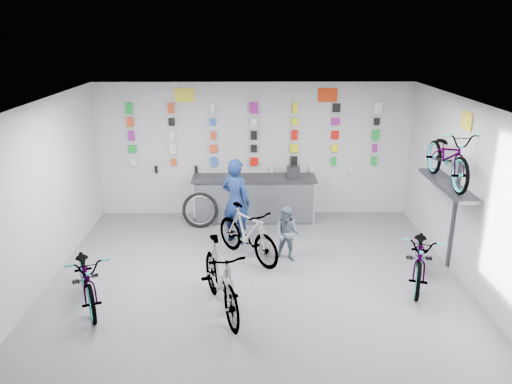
{
  "coord_description": "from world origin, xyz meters",
  "views": [
    {
      "loc": [
        -0.09,
        -6.9,
        4.11
      ],
      "look_at": [
        0.02,
        1.4,
        1.37
      ],
      "focal_mm": 35.0,
      "sensor_mm": 36.0,
      "label": 1
    }
  ],
  "objects_px": {
    "counter": "(254,199)",
    "bike_right": "(421,256)",
    "bike_left": "(87,276)",
    "customer": "(287,234)",
    "bike_service": "(247,233)",
    "clerk": "(236,201)",
    "bike_center": "(221,278)"
  },
  "relations": [
    {
      "from": "counter",
      "to": "bike_right",
      "type": "height_order",
      "value": "counter"
    },
    {
      "from": "bike_center",
      "to": "bike_right",
      "type": "height_order",
      "value": "bike_center"
    },
    {
      "from": "bike_left",
      "to": "customer",
      "type": "relative_size",
      "value": 1.72
    },
    {
      "from": "bike_service",
      "to": "bike_left",
      "type": "bearing_deg",
      "value": 173.11
    },
    {
      "from": "counter",
      "to": "bike_service",
      "type": "distance_m",
      "value": 1.98
    },
    {
      "from": "bike_right",
      "to": "bike_center",
      "type": "bearing_deg",
      "value": -146.25
    },
    {
      "from": "bike_left",
      "to": "customer",
      "type": "height_order",
      "value": "customer"
    },
    {
      "from": "counter",
      "to": "bike_right",
      "type": "relative_size",
      "value": 1.46
    },
    {
      "from": "bike_left",
      "to": "bike_right",
      "type": "distance_m",
      "value": 5.4
    },
    {
      "from": "bike_service",
      "to": "bike_center",
      "type": "bearing_deg",
      "value": -141.3
    },
    {
      "from": "bike_left",
      "to": "bike_center",
      "type": "relative_size",
      "value": 0.97
    },
    {
      "from": "bike_left",
      "to": "bike_right",
      "type": "height_order",
      "value": "bike_right"
    },
    {
      "from": "bike_left",
      "to": "clerk",
      "type": "relative_size",
      "value": 1.04
    },
    {
      "from": "customer",
      "to": "bike_center",
      "type": "bearing_deg",
      "value": -105.47
    },
    {
      "from": "bike_service",
      "to": "customer",
      "type": "height_order",
      "value": "customer"
    },
    {
      "from": "bike_center",
      "to": "clerk",
      "type": "bearing_deg",
      "value": 68.12
    },
    {
      "from": "bike_center",
      "to": "bike_right",
      "type": "bearing_deg",
      "value": -3.42
    },
    {
      "from": "bike_left",
      "to": "bike_right",
      "type": "xyz_separation_m",
      "value": [
        5.37,
        0.62,
        0.02
      ]
    },
    {
      "from": "bike_left",
      "to": "customer",
      "type": "distance_m",
      "value": 3.53
    },
    {
      "from": "counter",
      "to": "bike_service",
      "type": "relative_size",
      "value": 1.58
    },
    {
      "from": "bike_center",
      "to": "clerk",
      "type": "xyz_separation_m",
      "value": [
        0.16,
        2.61,
        0.3
      ]
    },
    {
      "from": "bike_center",
      "to": "customer",
      "type": "xyz_separation_m",
      "value": [
        1.12,
        1.74,
        -0.04
      ]
    },
    {
      "from": "bike_right",
      "to": "customer",
      "type": "xyz_separation_m",
      "value": [
        -2.17,
        0.87,
        0.03
      ]
    },
    {
      "from": "bike_left",
      "to": "bike_center",
      "type": "height_order",
      "value": "bike_center"
    },
    {
      "from": "counter",
      "to": "bike_right",
      "type": "bearing_deg",
      "value": -46.53
    },
    {
      "from": "bike_center",
      "to": "bike_service",
      "type": "distance_m",
      "value": 1.85
    },
    {
      "from": "counter",
      "to": "bike_center",
      "type": "xyz_separation_m",
      "value": [
        -0.53,
        -3.79,
        0.07
      ]
    },
    {
      "from": "bike_service",
      "to": "clerk",
      "type": "relative_size",
      "value": 1.0
    },
    {
      "from": "bike_service",
      "to": "clerk",
      "type": "xyz_separation_m",
      "value": [
        -0.22,
        0.8,
        0.34
      ]
    },
    {
      "from": "counter",
      "to": "bike_center",
      "type": "height_order",
      "value": "bike_center"
    },
    {
      "from": "bike_left",
      "to": "bike_service",
      "type": "relative_size",
      "value": 1.04
    },
    {
      "from": "bike_right",
      "to": "bike_service",
      "type": "height_order",
      "value": "bike_service"
    }
  ]
}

